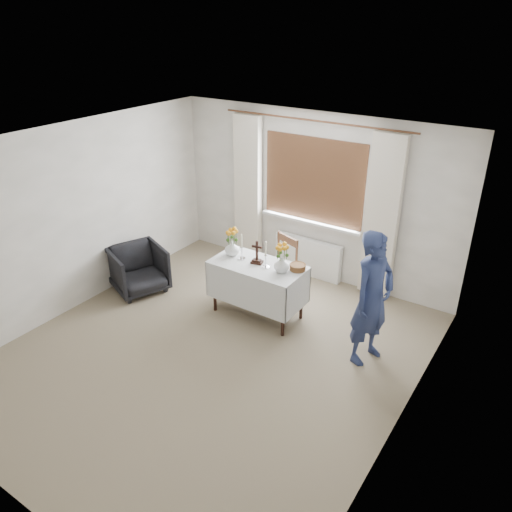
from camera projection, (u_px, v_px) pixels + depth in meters
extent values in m
plane|color=#806E58|center=(212.00, 353.00, 6.03)|extent=(5.00, 5.00, 0.00)
cube|color=white|center=(258.00, 290.00, 6.65)|extent=(1.24, 0.64, 0.76)
imported|color=black|center=(138.00, 269.00, 7.26)|extent=(0.96, 0.95, 0.68)
imported|color=navy|center=(372.00, 299.00, 5.61)|extent=(0.55, 0.68, 1.63)
cube|color=white|center=(308.00, 257.00, 7.71)|extent=(1.10, 0.10, 0.60)
imported|color=silver|center=(232.00, 248.00, 6.68)|extent=(0.22, 0.22, 0.21)
imported|color=silver|center=(282.00, 264.00, 6.25)|extent=(0.25, 0.25, 0.21)
cylinder|color=brown|center=(298.00, 267.00, 6.33)|extent=(0.25, 0.25, 0.08)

